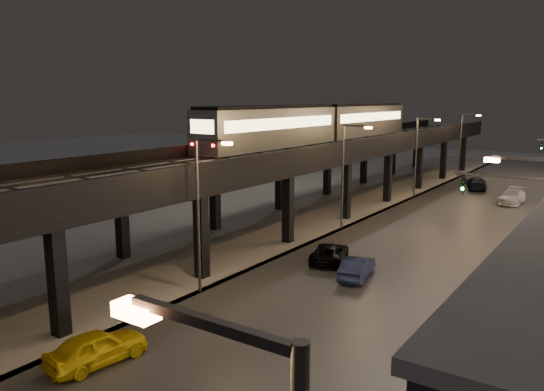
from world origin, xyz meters
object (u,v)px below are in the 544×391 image
Objects in this scene: car_near_white at (357,268)px; car_onc_white at (512,197)px; car_mid_silver at (330,253)px; car_mid_dark at (477,184)px; car_far_white at (475,178)px; subway_train at (323,123)px; car_onc_dark at (475,332)px; car_taxi at (97,349)px.

car_onc_white reaches higher than car_near_white.
car_onc_white reaches higher than car_mid_silver.
car_mid_dark reaches higher than car_far_white.
car_mid_dark is (-1.99, 38.12, 0.07)m from car_near_white.
subway_train is at bearing 37.02° from car_mid_dark.
car_mid_dark is at bearing -109.22° from car_mid_silver.
subway_train reaches higher than car_mid_dark.
car_onc_dark is (10.38, -43.34, -0.12)m from car_mid_dark.
car_mid_silver is at bearing -44.23° from car_near_white.
car_taxi is at bearing 68.04° from car_mid_silver.
car_onc_white is (3.38, 31.04, 0.08)m from car_near_white.
car_near_white is 0.79× the size of car_onc_white.
car_far_white is (10.99, 21.78, -7.80)m from subway_train.
car_onc_dark is at bearing 137.33° from car_near_white.
car_taxi is (9.94, -37.34, -7.80)m from subway_train.
car_taxi is at bearing -156.67° from car_onc_dark.
car_taxi is 16.74m from car_near_white.
car_mid_silver is at bearing 130.42° from car_onc_dark.
car_taxi is at bearing 70.58° from car_mid_dark.
car_mid_dark is at bearing 121.96° from car_far_white.
subway_train is 7.51× the size of car_mid_dark.
subway_train reaches higher than car_far_white.
car_mid_dark is (1.01, 36.13, 0.11)m from car_mid_silver.
car_near_white is 3.60m from car_mid_silver.
car_taxi reaches higher than car_near_white.
car_onc_white reaches higher than car_onc_dark.
car_far_white reaches higher than car_onc_dark.
car_taxi is 18.19m from car_mid_silver.
car_taxi is 0.83× the size of car_onc_white.
car_onc_dark is at bearing -80.76° from car_onc_white.
car_taxi is 47.83m from car_onc_white.
car_mid_silver is (-3.00, 1.99, -0.04)m from car_near_white.
car_mid_dark reaches higher than car_near_white.
car_near_white is 31.22m from car_onc_white.
car_mid_silver is at bearing 71.50° from car_mid_dark.
car_onc_dark is 0.87× the size of car_onc_white.
car_taxi is 1.01× the size of car_far_white.
car_mid_silver is 0.88× the size of car_onc_white.
car_mid_dark reaches higher than car_taxi.
subway_train is 39.42m from car_taxi.
car_near_white is at bearing 128.91° from car_mid_silver.
car_mid_dark is at bearing 53.92° from subway_train.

